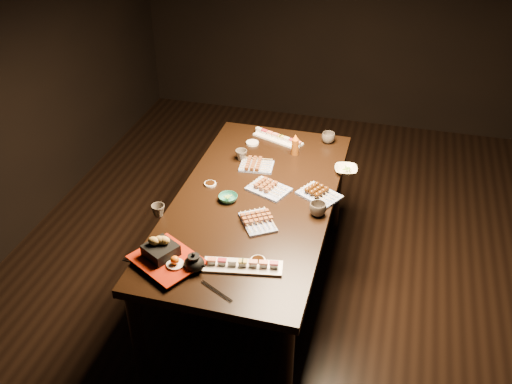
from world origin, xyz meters
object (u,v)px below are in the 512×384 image
dining_table (254,249)px  yakitori_plate_left (257,164)px  sushi_platter_near (243,264)px  teacup_far_left (241,155)px  condiment_bottle (295,144)px  yakitori_plate_center (269,186)px  tempura_tray (166,254)px  teacup_far_right (328,138)px  teapot (194,262)px  sushi_platter_far (278,137)px  edamame_bowl_cream (346,170)px  teacup_near_left (158,211)px  yakitori_plate_right (258,219)px  edamame_bowl_green (228,198)px  teacup_mid_right (318,209)px

dining_table → yakitori_plate_left: size_ratio=8.68×
sushi_platter_near → teacup_far_left: teacup_far_left is taller
dining_table → condiment_bottle: (0.12, 0.58, 0.45)m
yakitori_plate_left → teacup_far_left: teacup_far_left is taller
yakitori_plate_center → tempura_tray: (-0.33, -0.77, 0.03)m
teacup_far_right → teapot: size_ratio=0.75×
sushi_platter_far → teapot: bearing=107.5°
edamame_bowl_cream → tempura_tray: bearing=-124.5°
teacup_far_right → yakitori_plate_left: bearing=-131.4°
teacup_near_left → teapot: 0.51m
sushi_platter_far → teacup_far_left: (-0.17, -0.32, 0.01)m
sushi_platter_far → yakitori_plate_right: yakitori_plate_right is taller
edamame_bowl_cream → teapot: 1.25m
teacup_near_left → dining_table: bearing=31.6°
dining_table → edamame_bowl_green: (-0.14, -0.05, 0.39)m
yakitori_plate_right → teacup_far_left: bearing=170.8°
yakitori_plate_right → teacup_mid_right: bearing=85.8°
edamame_bowl_green → edamame_bowl_cream: (0.62, 0.49, 0.00)m
teacup_far_left → condiment_bottle: (0.32, 0.16, 0.04)m
sushi_platter_near → tempura_tray: bearing=179.7°
sushi_platter_far → teacup_mid_right: 0.89m
dining_table → sushi_platter_far: bearing=105.9°
dining_table → tempura_tray: size_ratio=5.43×
sushi_platter_near → yakitori_plate_left: yakitori_plate_left is taller
yakitori_plate_right → teacup_near_left: (-0.55, -0.07, 0.01)m
yakitori_plate_center → yakitori_plate_left: 0.27m
teacup_near_left → tempura_tray: bearing=-61.1°
sushi_platter_near → yakitori_plate_right: (-0.02, 0.37, 0.00)m
sushi_platter_far → teacup_mid_right: bearing=138.9°
tempura_tray → teacup_near_left: size_ratio=4.40×
teapot → condiment_bottle: bearing=93.9°
teacup_far_left → sushi_platter_near: bearing=-73.4°
teacup_mid_right → teacup_far_left: size_ratio=1.26×
sushi_platter_far → yakitori_plate_left: 0.39m
teacup_far_right → condiment_bottle: 0.29m
yakitori_plate_center → teacup_mid_right: 0.36m
teacup_near_left → condiment_bottle: bearing=55.6°
edamame_bowl_green → teapot: (0.02, -0.61, 0.03)m
teacup_far_left → teacup_far_right: bearing=36.6°
edamame_bowl_cream → condiment_bottle: 0.38m
sushi_platter_near → teacup_far_left: (-0.30, 1.00, 0.01)m
yakitori_plate_left → yakitori_plate_right: bearing=-80.1°
teacup_far_left → edamame_bowl_green: bearing=-83.2°
sushi_platter_near → teacup_near_left: (-0.57, 0.29, 0.01)m
yakitori_plate_right → condiment_bottle: bearing=144.1°
teacup_mid_right → teapot: size_ratio=0.79×
edamame_bowl_green → teacup_mid_right: 0.52m
edamame_bowl_green → teacup_far_right: size_ratio=1.23×
edamame_bowl_cream → teacup_mid_right: size_ratio=1.48×
edamame_bowl_green → teacup_far_left: 0.47m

